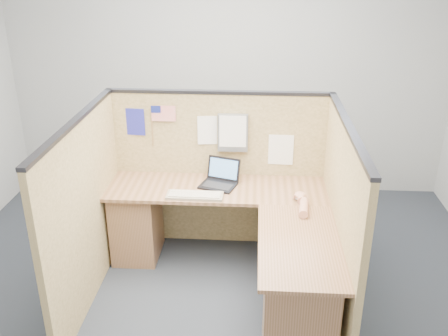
# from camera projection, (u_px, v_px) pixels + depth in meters

# --- Properties ---
(floor) EXTENTS (5.00, 5.00, 0.00)m
(floor) POSITION_uv_depth(u_px,v_px,m) (211.00, 302.00, 4.12)
(floor) COLOR black
(floor) RESTS_ON ground
(wall_back) EXTENTS (5.00, 0.00, 5.00)m
(wall_back) POSITION_uv_depth(u_px,v_px,m) (228.00, 74.00, 5.62)
(wall_back) COLOR #9EA0A3
(wall_back) RESTS_ON floor
(cubicle_partitions) EXTENTS (2.06, 1.83, 1.53)m
(cubicle_partitions) POSITION_uv_depth(u_px,v_px,m) (214.00, 196.00, 4.21)
(cubicle_partitions) COLOR olive
(cubicle_partitions) RESTS_ON floor
(l_desk) EXTENTS (1.95, 1.75, 0.73)m
(l_desk) POSITION_uv_depth(u_px,v_px,m) (235.00, 244.00, 4.22)
(l_desk) COLOR brown
(l_desk) RESTS_ON floor
(laptop) EXTENTS (0.36, 0.38, 0.22)m
(laptop) POSITION_uv_depth(u_px,v_px,m) (218.00, 178.00, 4.50)
(laptop) COLOR black
(laptop) RESTS_ON l_desk
(keyboard) EXTENTS (0.49, 0.17, 0.03)m
(keyboard) POSITION_uv_depth(u_px,v_px,m) (195.00, 195.00, 4.27)
(keyboard) COLOR gray
(keyboard) RESTS_ON l_desk
(mouse) EXTENTS (0.12, 0.09, 0.05)m
(mouse) POSITION_uv_depth(u_px,v_px,m) (300.00, 198.00, 4.22)
(mouse) COLOR #B8B7BC
(mouse) RESTS_ON l_desk
(hand_forearm) EXTENTS (0.11, 0.39, 0.08)m
(hand_forearm) POSITION_uv_depth(u_px,v_px,m) (303.00, 204.00, 4.08)
(hand_forearm) COLOR tan
(hand_forearm) RESTS_ON l_desk
(blue_poster) EXTENTS (0.19, 0.02, 0.25)m
(blue_poster) POSITION_uv_depth(u_px,v_px,m) (135.00, 122.00, 4.57)
(blue_poster) COLOR #22259C
(blue_poster) RESTS_ON cubicle_partitions
(american_flag) EXTENTS (0.23, 0.01, 0.39)m
(american_flag) POSITION_uv_depth(u_px,v_px,m) (160.00, 115.00, 4.51)
(american_flag) COLOR olive
(american_flag) RESTS_ON cubicle_partitions
(file_holder) EXTENTS (0.27, 0.05, 0.35)m
(file_holder) POSITION_uv_depth(u_px,v_px,m) (233.00, 133.00, 4.52)
(file_holder) COLOR slate
(file_holder) RESTS_ON cubicle_partitions
(paper_left) EXTENTS (0.21, 0.03, 0.27)m
(paper_left) POSITION_uv_depth(u_px,v_px,m) (209.00, 130.00, 4.55)
(paper_left) COLOR white
(paper_left) RESTS_ON cubicle_partitions
(paper_right) EXTENTS (0.23, 0.01, 0.29)m
(paper_right) POSITION_uv_depth(u_px,v_px,m) (281.00, 150.00, 4.58)
(paper_right) COLOR white
(paper_right) RESTS_ON cubicle_partitions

